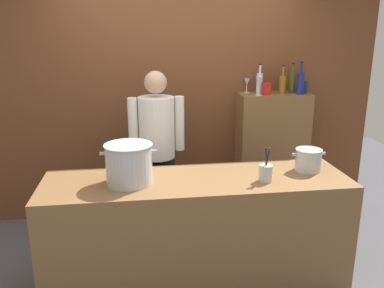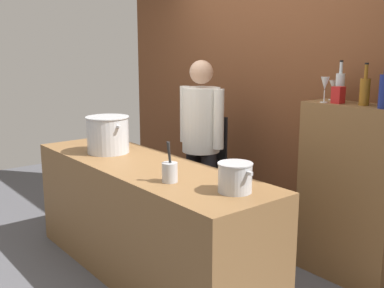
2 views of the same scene
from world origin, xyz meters
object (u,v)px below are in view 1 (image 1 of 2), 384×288
object	(u,v)px
stockpot_small	(308,160)
wine_glass_wide	(247,83)
stockpot_large	(129,164)
utensil_crock	(266,173)
wine_bottle_olive	(292,81)
wine_bottle_amber	(282,84)
wine_glass_tall	(259,82)
wine_bottle_cobalt	(300,82)
spice_tin_navy	(303,87)
chef	(157,144)
spice_tin_red	(266,89)
wine_bottle_clear	(259,83)

from	to	relation	value
stockpot_small	wine_glass_wide	world-z (taller)	wine_glass_wide
stockpot_large	utensil_crock	size ratio (longest dim) A/B	1.54
stockpot_large	wine_bottle_olive	world-z (taller)	wine_bottle_olive
wine_bottle_amber	wine_glass_tall	world-z (taller)	wine_bottle_amber
stockpot_large	wine_bottle_cobalt	xyz separation A→B (m)	(1.78, 1.13, 0.43)
spice_tin_navy	chef	bearing A→B (deg)	-165.91
wine_glass_tall	spice_tin_navy	distance (m)	0.54
utensil_crock	spice_tin_red	world-z (taller)	spice_tin_red
wine_glass_tall	wine_bottle_cobalt	bearing A→B (deg)	2.74
wine_bottle_amber	wine_bottle_clear	world-z (taller)	wine_bottle_clear
utensil_crock	wine_bottle_cobalt	xyz separation A→B (m)	(0.75, 1.24, 0.52)
wine_bottle_clear	wine_bottle_cobalt	world-z (taller)	wine_bottle_cobalt
chef	wine_glass_tall	size ratio (longest dim) A/B	8.64
utensil_crock	spice_tin_navy	bearing A→B (deg)	58.07
wine_glass_tall	wine_glass_wide	size ratio (longest dim) A/B	1.24
stockpot_large	wine_glass_wide	world-z (taller)	wine_glass_wide
wine_bottle_clear	spice_tin_navy	world-z (taller)	wine_bottle_clear
wine_glass_tall	spice_tin_red	size ratio (longest dim) A/B	1.54
wine_bottle_amber	chef	bearing A→B (deg)	-164.53
chef	utensil_crock	size ratio (longest dim) A/B	6.07
stockpot_large	wine_bottle_cobalt	size ratio (longest dim) A/B	1.24
wine_bottle_cobalt	wine_glass_tall	distance (m)	0.46
stockpot_large	stockpot_small	world-z (taller)	stockpot_large
stockpot_large	wine_bottle_amber	distance (m)	2.04
wine_glass_wide	spice_tin_navy	xyz separation A→B (m)	(0.59, -0.10, -0.04)
chef	stockpot_large	size ratio (longest dim) A/B	3.96
wine_bottle_clear	wine_bottle_amber	bearing A→B (deg)	-11.79
utensil_crock	wine_bottle_cobalt	size ratio (longest dim) A/B	0.81
spice_tin_navy	wine_glass_wide	bearing A→B (deg)	170.17
stockpot_small	wine_glass_tall	distance (m)	1.16
spice_tin_red	spice_tin_navy	xyz separation A→B (m)	(0.43, 0.06, 0.00)
wine_glass_tall	wine_glass_wide	xyz separation A→B (m)	(-0.07, 0.20, -0.03)
wine_bottle_olive	wine_glass_wide	xyz separation A→B (m)	(-0.48, 0.07, -0.01)
chef	spice_tin_navy	bearing A→B (deg)	-169.83
chef	wine_glass_tall	world-z (taller)	chef
chef	utensil_crock	world-z (taller)	chef
stockpot_large	chef	bearing A→B (deg)	72.71
stockpot_small	wine_glass_tall	world-z (taller)	wine_glass_tall
wine_glass_wide	spice_tin_red	xyz separation A→B (m)	(0.16, -0.17, -0.05)
wine_bottle_clear	wine_glass_wide	xyz separation A→B (m)	(-0.11, 0.08, -0.01)
wine_bottle_olive	spice_tin_red	distance (m)	0.33
wine_bottle_cobalt	wine_glass_tall	world-z (taller)	wine_bottle_cobalt
chef	utensil_crock	distance (m)	1.20
wine_bottle_clear	wine_glass_tall	xyz separation A→B (m)	(-0.05, -0.12, 0.02)
wine_bottle_clear	spice_tin_red	bearing A→B (deg)	-61.33
wine_glass_wide	spice_tin_navy	bearing A→B (deg)	-9.83
wine_bottle_amber	wine_bottle_cobalt	xyz separation A→B (m)	(0.17, -0.05, 0.02)
chef	wine_glass_wide	distance (m)	1.23
wine_bottle_amber	spice_tin_red	bearing A→B (deg)	-168.63
wine_bottle_olive	wine_glass_tall	bearing A→B (deg)	-162.12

